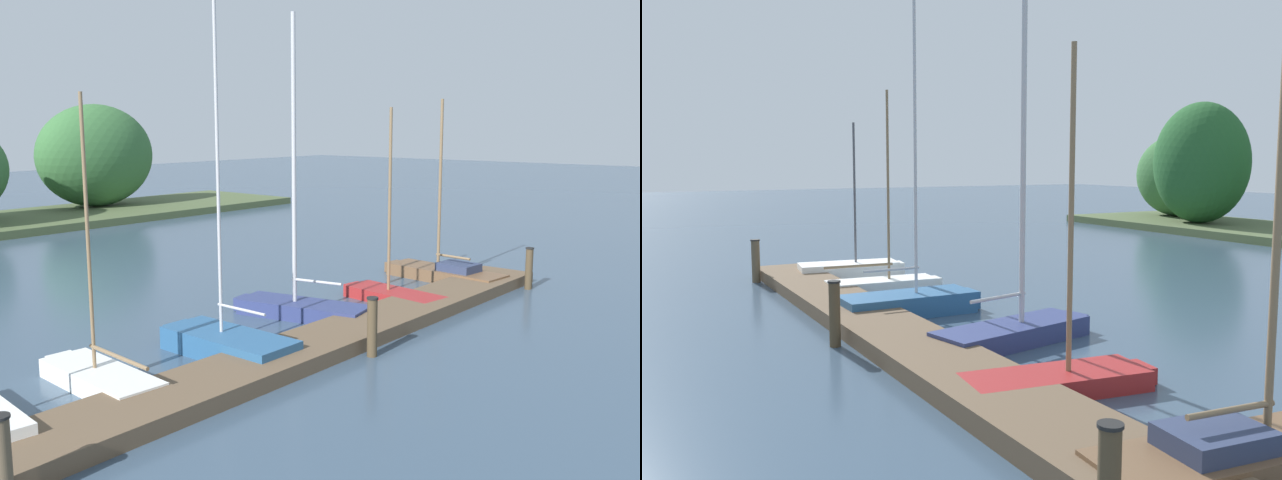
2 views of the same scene
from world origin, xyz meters
TOP-DOWN VIEW (x-y plane):
  - dock_pier at (0.00, 13.96)m, footprint 19.36×1.80m
  - sailboat_1 at (-5.11, 15.94)m, footprint 1.28×3.52m
  - sailboat_2 at (-2.08, 15.47)m, footprint 1.32×3.60m
  - sailboat_3 at (1.48, 16.34)m, footprint 1.91×4.03m
  - sailboat_4 at (4.52, 15.31)m, footprint 1.50×3.47m
  - sailboat_5 at (8.08, 15.58)m, footprint 1.64×4.52m
  - mooring_piling_0 at (-8.59, 12.89)m, footprint 0.30×0.30m
  - mooring_piling_1 at (-0.01, 12.78)m, footprint 0.27×0.27m
  - mooring_piling_2 at (8.67, 12.79)m, footprint 0.26×0.26m

SIDE VIEW (x-z plane):
  - dock_pier at x=0.00m, z-range 0.00..0.35m
  - sailboat_1 at x=-5.11m, z-range -2.68..3.20m
  - sailboat_4 at x=4.52m, z-range -2.60..3.13m
  - sailboat_5 at x=8.08m, z-range -2.72..3.34m
  - sailboat_2 at x=-2.08m, z-range -3.90..4.59m
  - sailboat_3 at x=1.48m, z-range -3.64..4.49m
  - mooring_piling_2 at x=8.67m, z-range 0.01..1.36m
  - mooring_piling_0 at x=-8.59m, z-range 0.01..1.38m
  - mooring_piling_1 at x=-0.01m, z-range 0.01..1.40m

